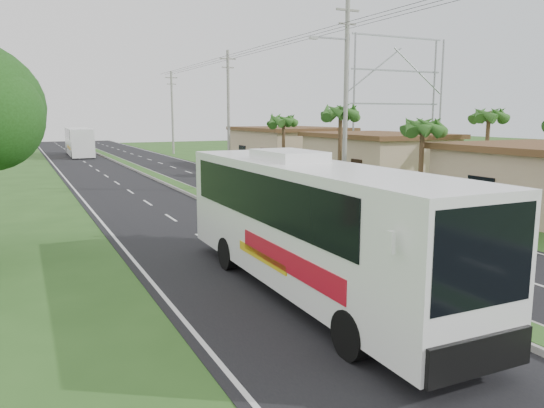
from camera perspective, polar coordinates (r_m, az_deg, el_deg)
name	(u,v)px	position (r m, az deg, el deg)	size (l,w,h in m)	color
ground	(451,305)	(15.04, 18.68, -10.22)	(180.00, 180.00, 0.00)	#2D551F
road_asphalt	(206,199)	(32.02, -7.12, 0.57)	(14.00, 160.00, 0.02)	black
median_strip	(206,197)	(32.01, -7.12, 0.73)	(1.20, 160.00, 0.18)	gray
lane_edge_left	(89,207)	(30.58, -19.09, -0.33)	(0.12, 160.00, 0.01)	silver
lane_edge_right	(303,192)	(34.72, 3.40, 1.30)	(0.12, 160.00, 0.01)	silver
shop_mid	(377,158)	(40.17, 11.18, 4.92)	(7.60, 10.60, 3.67)	tan
shop_far	(289,147)	(52.00, 1.84, 6.18)	(8.60, 11.60, 3.82)	tan
palm_verge_b	(423,127)	(29.39, 15.90, 8.00)	(2.40, 2.40, 5.05)	#473321
palm_verge_c	(341,113)	(34.60, 7.39, 9.72)	(2.40, 2.40, 5.85)	#473321
palm_verge_d	(284,120)	(42.65, 1.25, 8.97)	(2.40, 2.40, 5.25)	#473321
palm_behind_shop	(489,116)	(37.23, 22.30, 8.79)	(2.40, 2.40, 5.65)	#473321
utility_pole_b	(345,94)	(33.61, 7.90, 11.65)	(3.20, 0.28, 12.00)	gray
utility_pole_c	(228,108)	(51.47, -4.71, 10.29)	(1.60, 0.28, 11.00)	gray
utility_pole_d	(172,112)	(70.49, -10.68, 9.73)	(1.60, 0.28, 10.50)	gray
billboard_lattice	(396,95)	(51.31, 13.19, 11.36)	(10.18, 1.18, 12.07)	gray
coach_bus_main	(307,218)	(14.56, 3.83, -1.50)	(2.71, 12.25, 3.95)	white
coach_bus_far	(79,140)	(69.68, -20.06, 6.45)	(2.84, 11.71, 3.39)	white
motorcyclist	(252,220)	(20.59, -2.14, -1.74)	(1.69, 0.81, 2.44)	black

